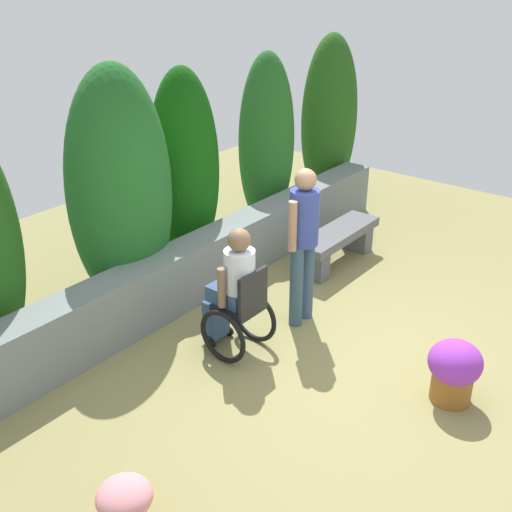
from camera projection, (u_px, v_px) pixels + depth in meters
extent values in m
plane|color=olive|center=(336.00, 360.00, 6.12)|extent=(11.25, 11.25, 0.00)
cube|color=slate|center=(190.00, 271.00, 7.07)|extent=(7.40, 0.40, 0.69)
ellipsoid|color=#1F6023|center=(121.00, 192.00, 6.56)|extent=(1.23, 0.86, 2.66)
ellipsoid|color=#104E0D|center=(185.00, 170.00, 7.57)|extent=(0.98, 0.69, 2.46)
ellipsoid|color=#215D20|center=(267.00, 143.00, 8.65)|extent=(0.94, 0.66, 2.46)
ellipsoid|color=#235417|center=(329.00, 120.00, 9.61)|extent=(1.07, 0.75, 2.57)
cube|color=#5B5C61|center=(314.00, 265.00, 7.60)|extent=(0.20, 0.35, 0.35)
cube|color=#5B5C61|center=(357.00, 237.00, 8.34)|extent=(0.20, 0.35, 0.35)
cube|color=#5B5C61|center=(338.00, 234.00, 7.87)|extent=(1.41, 0.41, 0.11)
cube|color=black|center=(238.00, 307.00, 6.06)|extent=(0.40, 0.40, 0.06)
cube|color=black|center=(253.00, 292.00, 5.86)|extent=(0.40, 0.04, 0.40)
cube|color=black|center=(215.00, 331.00, 6.41)|extent=(0.28, 0.12, 0.03)
torus|color=black|center=(223.00, 337.00, 5.99)|extent=(0.05, 0.56, 0.56)
torus|color=black|center=(254.00, 316.00, 6.32)|extent=(0.05, 0.56, 0.56)
cylinder|color=black|center=(211.00, 343.00, 6.30)|extent=(0.03, 0.10, 0.10)
cylinder|color=black|center=(229.00, 331.00, 6.49)|extent=(0.03, 0.10, 0.10)
cube|color=#365179|center=(230.00, 294.00, 6.07)|extent=(0.30, 0.40, 0.16)
cube|color=#365179|center=(216.00, 318.00, 6.33)|extent=(0.26, 0.14, 0.43)
cylinder|color=silver|center=(240.00, 275.00, 5.89)|extent=(0.30, 0.30, 0.50)
cylinder|color=#806047|center=(222.00, 288.00, 5.83)|extent=(0.08, 0.08, 0.40)
cylinder|color=#806047|center=(247.00, 273.00, 6.09)|extent=(0.08, 0.08, 0.40)
sphere|color=#806047|center=(239.00, 240.00, 5.73)|extent=(0.22, 0.22, 0.22)
cylinder|color=#375268|center=(296.00, 286.00, 6.52)|extent=(0.14, 0.14, 0.91)
cylinder|color=#375268|center=(307.00, 279.00, 6.66)|extent=(0.14, 0.14, 0.91)
cylinder|color=#344595|center=(304.00, 218.00, 6.27)|extent=(0.30, 0.30, 0.58)
cylinder|color=#AA7C5C|center=(293.00, 226.00, 6.14)|extent=(0.09, 0.09, 0.52)
cylinder|color=#AA7C5C|center=(315.00, 214.00, 6.42)|extent=(0.09, 0.09, 0.52)
sphere|color=#AA7C5C|center=(306.00, 180.00, 6.09)|extent=(0.22, 0.22, 0.22)
cylinder|color=#975B25|center=(451.00, 386.00, 5.53)|extent=(0.36, 0.36, 0.29)
ellipsoid|color=#376D26|center=(454.00, 368.00, 5.44)|extent=(0.40, 0.40, 0.14)
ellipsoid|color=purple|center=(455.00, 362.00, 5.42)|extent=(0.47, 0.47, 0.39)
ellipsoid|color=#1E5118|center=(125.00, 501.00, 4.26)|extent=(0.28, 0.28, 0.08)
ellipsoid|color=pink|center=(124.00, 497.00, 4.25)|extent=(0.39, 0.39, 0.24)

